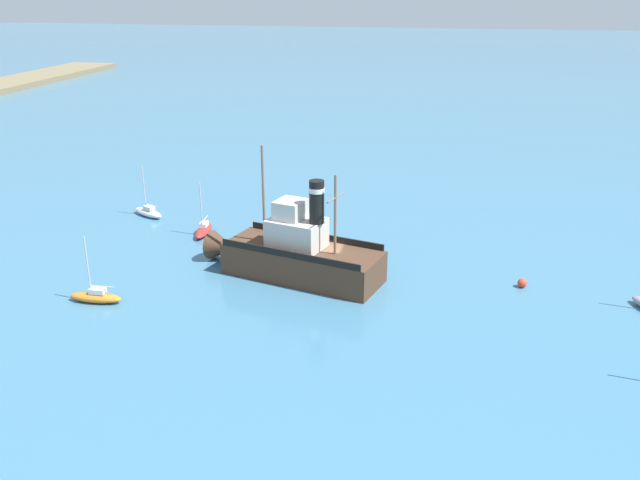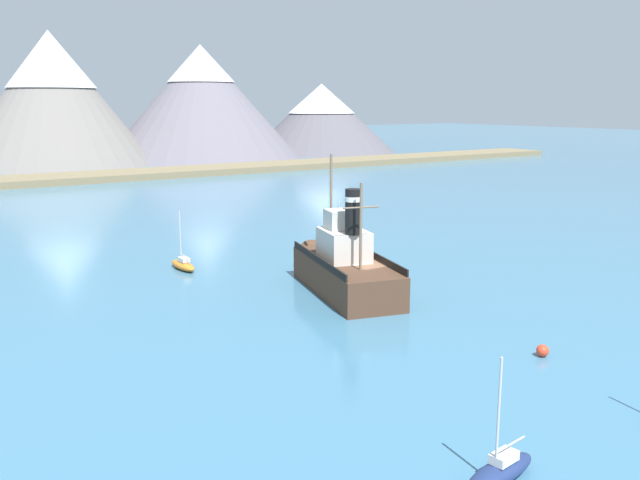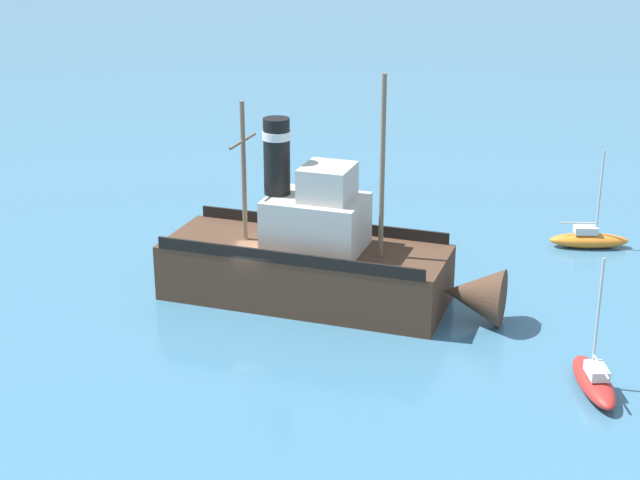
# 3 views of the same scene
# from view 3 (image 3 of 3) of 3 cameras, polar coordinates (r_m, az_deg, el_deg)

# --- Properties ---
(ground_plane) EXTENTS (600.00, 600.00, 0.00)m
(ground_plane) POSITION_cam_3_polar(r_m,az_deg,el_deg) (41.58, -3.26, -3.76)
(ground_plane) COLOR teal
(old_tugboat) EXTENTS (7.33, 14.78, 9.90)m
(old_tugboat) POSITION_cam_3_polar(r_m,az_deg,el_deg) (41.19, -0.08, -1.20)
(old_tugboat) COLOR #4C3323
(old_tugboat) RESTS_ON ground
(sailboat_red) EXTENTS (3.89, 1.45, 4.90)m
(sailboat_red) POSITION_cam_3_polar(r_m,az_deg,el_deg) (35.97, 15.65, -7.85)
(sailboat_red) COLOR #B22823
(sailboat_red) RESTS_ON ground
(sailboat_orange) EXTENTS (1.23, 3.84, 4.90)m
(sailboat_orange) POSITION_cam_3_polar(r_m,az_deg,el_deg) (49.45, 15.37, 0.06)
(sailboat_orange) COLOR orange
(sailboat_orange) RESTS_ON ground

